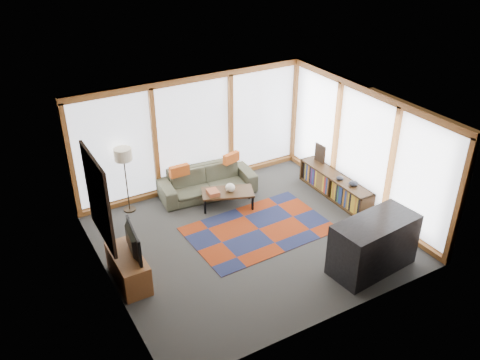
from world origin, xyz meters
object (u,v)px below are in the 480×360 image
sofa (207,182)px  bookshelf (335,186)px  coffee_table (228,199)px  bar_counter (373,245)px  television (129,242)px  floor_lamp (126,180)px  tv_console (128,268)px

sofa → bookshelf: bearing=-26.3°
coffee_table → bar_counter: 3.35m
sofa → television: bearing=-135.0°
floor_lamp → tv_console: 2.39m
sofa → television: (-2.44, -2.00, 0.50)m
sofa → floor_lamp: (-1.75, 0.22, 0.41)m
tv_console → coffee_table: bearing=26.4°
tv_console → television: 0.53m
floor_lamp → bookshelf: bearing=-22.5°
tv_console → bar_counter: (3.88, -1.78, 0.22)m
bookshelf → tv_console: (-4.90, -0.50, 0.01)m
bookshelf → bar_counter: size_ratio=1.34×
sofa → television: television is taller
coffee_table → tv_console: size_ratio=0.98×
television → bar_counter: bearing=-108.8°
bookshelf → bar_counter: (-1.02, -2.28, 0.23)m
sofa → tv_console: size_ratio=1.92×
sofa → floor_lamp: 1.81m
bookshelf → tv_console: size_ratio=1.90×
floor_lamp → television: bearing=-107.4°
sofa → television: 3.19m
bookshelf → television: television is taller
bookshelf → sofa: bearing=147.9°
floor_lamp → tv_console: floor_lamp is taller
sofa → floor_lamp: size_ratio=1.47×
bar_counter → sofa: bearing=104.6°
coffee_table → bookshelf: size_ratio=0.52×
floor_lamp → coffee_table: bearing=-25.4°
coffee_table → television: size_ratio=1.24×
floor_lamp → coffee_table: (1.89, -0.90, -0.54)m
coffee_table → sofa: bearing=102.0°
bookshelf → television: 4.89m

